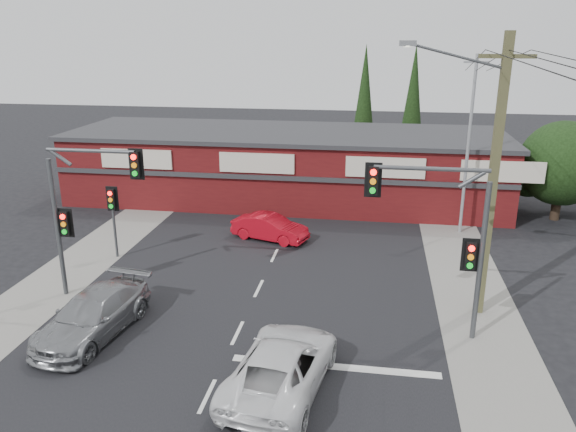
# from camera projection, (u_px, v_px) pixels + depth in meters

# --- Properties ---
(ground) EXTENTS (120.00, 120.00, 0.00)m
(ground) POSITION_uv_depth(u_px,v_px,m) (237.00, 334.00, 19.41)
(ground) COLOR black
(ground) RESTS_ON ground
(road_strip) EXTENTS (14.00, 70.00, 0.01)m
(road_strip) POSITION_uv_depth(u_px,v_px,m) (265.00, 275.00, 24.11)
(road_strip) COLOR black
(road_strip) RESTS_ON ground
(verge_left) EXTENTS (3.00, 70.00, 0.02)m
(verge_left) POSITION_uv_depth(u_px,v_px,m) (81.00, 263.00, 25.36)
(verge_left) COLOR gray
(verge_left) RESTS_ON ground
(verge_right) EXTENTS (3.00, 70.00, 0.02)m
(verge_right) POSITION_uv_depth(u_px,v_px,m) (470.00, 288.00, 22.85)
(verge_right) COLOR gray
(verge_right) RESTS_ON ground
(stop_line) EXTENTS (6.50, 0.35, 0.01)m
(stop_line) POSITION_uv_depth(u_px,v_px,m) (335.00, 367.00, 17.48)
(stop_line) COLOR silver
(stop_line) RESTS_ON ground
(white_suv) EXTENTS (3.18, 5.60, 1.47)m
(white_suv) POSITION_uv_depth(u_px,v_px,m) (282.00, 365.00, 16.26)
(white_suv) COLOR silver
(white_suv) RESTS_ON ground
(silver_suv) EXTENTS (2.77, 5.34, 1.48)m
(silver_suv) POSITION_uv_depth(u_px,v_px,m) (93.00, 315.00, 19.16)
(silver_suv) COLOR gray
(silver_suv) RESTS_ON ground
(red_sedan) EXTENTS (4.09, 2.46, 1.27)m
(red_sedan) POSITION_uv_depth(u_px,v_px,m) (270.00, 228.00, 28.11)
(red_sedan) COLOR #B60B19
(red_sedan) RESTS_ON ground
(lane_dashes) EXTENTS (0.12, 44.92, 0.01)m
(lane_dashes) POSITION_uv_depth(u_px,v_px,m) (259.00, 288.00, 22.84)
(lane_dashes) COLOR silver
(lane_dashes) RESTS_ON ground
(shop_building) EXTENTS (27.30, 8.40, 4.22)m
(shop_building) POSITION_uv_depth(u_px,v_px,m) (286.00, 165.00, 34.85)
(shop_building) COLOR #4A0E10
(shop_building) RESTS_ON ground
(tree_cluster) EXTENTS (5.90, 5.10, 5.50)m
(tree_cluster) POSITION_uv_depth(u_px,v_px,m) (563.00, 167.00, 30.85)
(tree_cluster) COLOR #2D2116
(tree_cluster) RESTS_ON ground
(conifer_near) EXTENTS (1.80, 1.80, 9.25)m
(conifer_near) POSITION_uv_depth(u_px,v_px,m) (364.00, 99.00, 39.74)
(conifer_near) COLOR #2D2116
(conifer_near) RESTS_ON ground
(conifer_far) EXTENTS (1.80, 1.80, 9.25)m
(conifer_far) POSITION_uv_depth(u_px,v_px,m) (413.00, 97.00, 41.10)
(conifer_far) COLOR #2D2116
(conifer_far) RESTS_ON ground
(traffic_mast_left) EXTENTS (3.77, 0.27, 5.97)m
(traffic_mast_left) POSITION_uv_depth(u_px,v_px,m) (80.00, 201.00, 21.02)
(traffic_mast_left) COLOR #47494C
(traffic_mast_left) RESTS_ON ground
(traffic_mast_right) EXTENTS (3.96, 0.27, 5.97)m
(traffic_mast_right) POSITION_uv_depth(u_px,v_px,m) (448.00, 227.00, 18.12)
(traffic_mast_right) COLOR #47494C
(traffic_mast_right) RESTS_ON ground
(pedestal_signal) EXTENTS (0.55, 0.27, 3.38)m
(pedestal_signal) POSITION_uv_depth(u_px,v_px,m) (113.00, 207.00, 25.37)
(pedestal_signal) COLOR #47494C
(pedestal_signal) RESTS_ON ground
(utility_pole) EXTENTS (4.38, 0.59, 10.00)m
(utility_pole) POSITION_uv_depth(u_px,v_px,m) (490.00, 171.00, 19.31)
(utility_pole) COLOR brown
(utility_pole) RESTS_ON ground
(steel_pole) EXTENTS (1.20, 0.16, 9.00)m
(steel_pole) POSITION_uv_depth(u_px,v_px,m) (468.00, 143.00, 27.89)
(steel_pole) COLOR gray
(steel_pole) RESTS_ON ground
(power_lines) EXTENTS (2.01, 29.00, 1.22)m
(power_lines) POSITION_uv_depth(u_px,v_px,m) (555.00, 72.00, 13.04)
(power_lines) COLOR black
(power_lines) RESTS_ON ground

